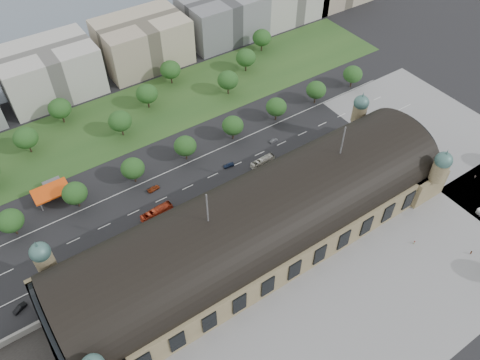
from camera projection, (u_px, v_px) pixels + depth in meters
ground at (258, 241)px, 170.72m from camera, size 900.00×900.00×0.00m
station at (259, 223)px, 163.36m from camera, size 150.00×48.40×44.30m
plaza_south at (364, 319)px, 149.25m from camera, size 190.00×48.00×0.12m
plaza_east at (443, 138)px, 211.01m from camera, size 56.00×100.00×0.12m
road_slab at (161, 200)px, 184.83m from camera, size 260.00×26.00×0.10m
grass_belt at (116, 123)px, 218.52m from camera, size 300.00×45.00×0.10m
petrol_station at (52, 188)px, 185.19m from camera, size 14.00×13.00×5.05m
office_3 at (49, 71)px, 227.13m from camera, size 45.00×32.00×24.00m
office_4 at (143, 42)px, 246.68m from camera, size 45.00×32.00×24.00m
office_5 at (223, 17)px, 266.24m from camera, size 45.00×32.00×24.00m
tree_row_2 at (10, 221)px, 167.82m from camera, size 9.60×9.60×11.52m
tree_row_3 at (75, 193)px, 177.21m from camera, size 9.60×9.60×11.52m
tree_row_4 at (133, 168)px, 186.59m from camera, size 9.60×9.60×11.52m
tree_row_5 at (185, 146)px, 195.98m from camera, size 9.60×9.60×11.52m
tree_row_6 at (233, 126)px, 205.37m from camera, size 9.60×9.60×11.52m
tree_row_7 at (276, 107)px, 214.75m from camera, size 9.60×9.60×11.52m
tree_row_8 at (316, 90)px, 224.14m from camera, size 9.60×9.60×11.52m
tree_row_9 at (353, 74)px, 233.53m from camera, size 9.60×9.60×11.52m
tree_belt_4 at (26, 138)px, 198.65m from camera, size 10.40×10.40×12.48m
tree_belt_5 at (60, 108)px, 213.00m from camera, size 10.40×10.40×12.48m
tree_belt_6 at (120, 121)px, 206.59m from camera, size 10.40×10.40×12.48m
tree_belt_7 at (147, 94)px, 220.94m from camera, size 10.40×10.40×12.48m
tree_belt_8 at (170, 70)px, 235.30m from camera, size 10.40×10.40×12.48m
tree_belt_9 at (228, 80)px, 228.88m from camera, size 10.40×10.40×12.48m
tree_belt_10 at (246, 58)px, 243.24m from camera, size 10.40×10.40×12.48m
tree_belt_11 at (262, 38)px, 257.59m from camera, size 10.40×10.40×12.48m
traffic_car_2 at (88, 252)px, 166.43m from camera, size 5.56×2.99×1.48m
traffic_car_3 at (154, 189)px, 188.03m from camera, size 5.49×2.83×1.52m
traffic_car_4 at (229, 165)px, 197.44m from camera, size 4.83×2.37×1.59m
traffic_car_5 at (274, 141)px, 208.60m from camera, size 4.09×1.62×1.33m
parked_car_0 at (20, 308)px, 150.99m from camera, size 5.05×3.34×1.57m
parked_car_1 at (93, 269)px, 161.35m from camera, size 6.25×5.86×1.63m
parked_car_2 at (125, 251)px, 166.62m from camera, size 5.47×4.10×1.47m
parked_car_3 at (91, 262)px, 163.39m from camera, size 4.67×3.69×1.49m
parked_car_4 at (76, 270)px, 161.35m from camera, size 4.49×3.41×1.42m
parked_car_5 at (107, 264)px, 162.75m from camera, size 5.79×5.38×1.51m
parked_car_6 at (149, 237)px, 171.10m from camera, size 5.11×4.22×1.39m
bus_west at (157, 213)px, 177.85m from camera, size 13.26×4.09×3.64m
bus_mid at (269, 168)px, 194.69m from camera, size 13.00×4.12×3.56m
bus_east at (263, 161)px, 197.88m from camera, size 11.59×3.29×3.19m
pedestrian_0 at (414, 242)px, 169.31m from camera, size 0.86×0.59×1.60m
pedestrian_1 at (471, 253)px, 166.08m from camera, size 0.55×0.73×1.81m
pedestrian_2 at (475, 177)px, 192.48m from camera, size 0.55×0.93×1.90m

